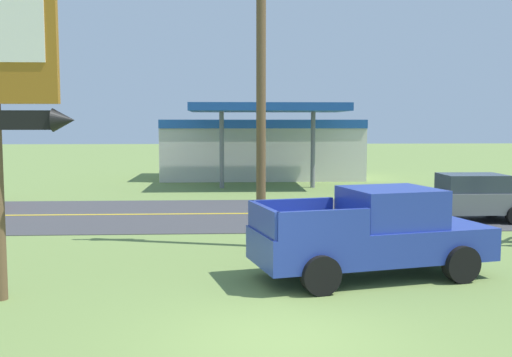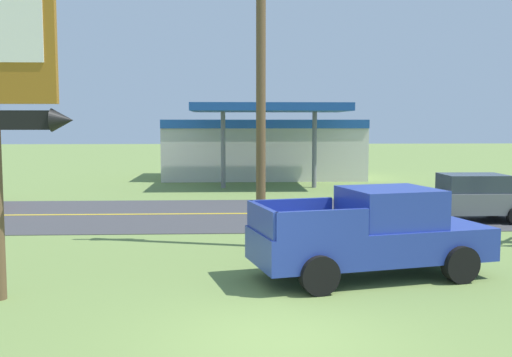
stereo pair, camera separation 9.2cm
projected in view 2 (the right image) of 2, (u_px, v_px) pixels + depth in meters
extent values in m
plane|color=olive|center=(279.00, 340.00, 9.31)|extent=(180.00, 180.00, 0.00)
cube|color=#3D3D3F|center=(250.00, 214.00, 22.24)|extent=(140.00, 8.00, 0.02)
cube|color=gold|center=(250.00, 213.00, 22.24)|extent=(126.00, 0.20, 0.01)
cone|color=black|center=(63.00, 120.00, 11.03)|extent=(0.40, 0.44, 0.44)
cylinder|color=brown|center=(261.00, 82.00, 15.97)|extent=(0.26, 0.26, 8.96)
cube|color=beige|center=(263.00, 149.00, 37.12)|extent=(12.00, 6.00, 3.60)
cube|color=#19478C|center=(266.00, 124.00, 33.94)|extent=(12.00, 0.12, 0.50)
cube|color=#19478C|center=(269.00, 108.00, 30.93)|extent=(8.00, 5.00, 0.40)
cylinder|color=slate|center=(223.00, 148.00, 31.02)|extent=(0.24, 0.24, 4.20)
cylinder|color=slate|center=(314.00, 148.00, 31.23)|extent=(0.24, 0.24, 4.20)
cube|color=#233893|center=(371.00, 243.00, 13.05)|extent=(5.51, 3.13, 0.72)
cube|color=#233893|center=(390.00, 207.00, 13.11)|extent=(2.27, 2.20, 0.84)
cube|color=#28333D|center=(425.00, 206.00, 13.35)|extent=(0.49, 1.63, 0.71)
cube|color=#233893|center=(291.00, 211.00, 13.45)|extent=(1.92, 0.57, 0.56)
cube|color=#233893|center=(323.00, 224.00, 11.69)|extent=(1.92, 0.57, 0.56)
cube|color=#233893|center=(262.00, 219.00, 12.30)|extent=(0.56, 1.86, 0.56)
cylinder|color=black|center=(412.00, 246.00, 14.47)|extent=(0.84, 0.46, 0.80)
cylinder|color=black|center=(461.00, 264.00, 12.60)|extent=(0.84, 0.46, 0.80)
cylinder|color=black|center=(287.00, 254.00, 13.58)|extent=(0.84, 0.46, 0.80)
cylinder|color=black|center=(319.00, 275.00, 11.70)|extent=(0.84, 0.46, 0.80)
cube|color=slate|center=(468.00, 202.00, 20.52)|extent=(4.20, 1.76, 0.72)
cube|color=#2D3842|center=(473.00, 183.00, 20.47)|extent=(2.10, 1.56, 0.60)
cylinder|color=black|center=(440.00, 216.00, 19.62)|extent=(0.64, 0.24, 0.64)
cylinder|color=black|center=(423.00, 209.00, 21.37)|extent=(0.64, 0.24, 0.64)
cylinder|color=black|center=(493.00, 208.00, 21.49)|extent=(0.64, 0.24, 0.64)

